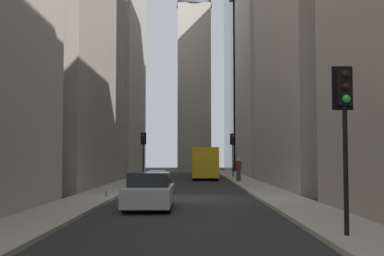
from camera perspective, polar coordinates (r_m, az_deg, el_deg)
name	(u,v)px	position (r m, az deg, el deg)	size (l,w,h in m)	color
ground_plane	(187,198)	(24.69, -0.64, -8.08)	(135.00, 135.00, 0.00)	#262628
sidewalk_right	(96,196)	(25.15, -11.05, -7.77)	(90.00, 2.20, 0.14)	#A8A399
sidewalk_left	(277,196)	(25.04, 9.81, -7.80)	(90.00, 2.20, 0.14)	#A8A399
building_left_far	(285,64)	(56.02, 10.73, 7.32)	(18.22, 10.50, 24.65)	#A8A091
building_right_far	(94,42)	(56.18, -11.29, 9.74)	(16.16, 10.50, 29.36)	#B7B2A5
church_spire	(194,24)	(68.16, 0.27, 11.98)	(4.81, 4.81, 38.28)	#A8A091
delivery_truck	(205,163)	(44.27, 1.48, -4.09)	(6.46, 2.25, 2.84)	yellow
sedan_silver	(149,192)	(19.61, -4.95, -7.35)	(4.30, 1.78, 1.42)	#B7BABF
traffic_light_foreground	(345,110)	(12.65, 17.27, 2.05)	(0.43, 0.52, 4.16)	black
traffic_light_midblock	(233,145)	(47.53, 4.75, -1.95)	(0.43, 0.52, 4.13)	black
traffic_light_far_junction	(143,144)	(45.69, -5.66, -1.89)	(0.43, 0.52, 4.13)	black
pedestrian	(238,168)	(38.70, 5.40, -4.67)	(0.26, 0.44, 1.80)	#33333D
discarded_bottle	(106,194)	(24.12, -9.89, -7.55)	(0.07, 0.07, 0.27)	#236033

